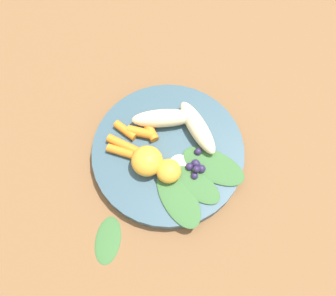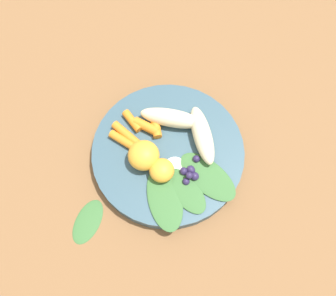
# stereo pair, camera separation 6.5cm
# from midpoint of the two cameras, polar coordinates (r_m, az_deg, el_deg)

# --- Properties ---
(ground_plane) EXTENTS (2.40, 2.40, 0.00)m
(ground_plane) POSITION_cam_midpoint_polar(r_m,az_deg,el_deg) (0.68, 2.71, -1.45)
(ground_plane) COLOR brown
(bowl) EXTENTS (0.27, 0.27, 0.02)m
(bowl) POSITION_cam_midpoint_polar(r_m,az_deg,el_deg) (0.67, 2.75, -1.07)
(bowl) COLOR #385666
(bowl) RESTS_ON ground_plane
(banana_peeled_left) EXTENTS (0.08, 0.12, 0.03)m
(banana_peeled_left) POSITION_cam_midpoint_polar(r_m,az_deg,el_deg) (0.66, 3.29, 4.29)
(banana_peeled_left) COLOR beige
(banana_peeled_left) RESTS_ON bowl
(banana_peeled_right) EXTENTS (0.10, 0.11, 0.03)m
(banana_peeled_right) POSITION_cam_midpoint_polar(r_m,az_deg,el_deg) (0.66, 8.09, 1.66)
(banana_peeled_right) COLOR beige
(banana_peeled_right) RESTS_ON bowl
(orange_segment_near) EXTENTS (0.04, 0.04, 0.03)m
(orange_segment_near) POSITION_cam_midpoint_polar(r_m,az_deg,el_deg) (0.63, 1.98, -3.83)
(orange_segment_near) COLOR #F4A833
(orange_segment_near) RESTS_ON bowl
(orange_segment_far) EXTENTS (0.05, 0.05, 0.04)m
(orange_segment_far) POSITION_cam_midpoint_polar(r_m,az_deg,el_deg) (0.63, -0.87, -1.50)
(orange_segment_far) COLOR #F4A833
(orange_segment_far) RESTS_ON bowl
(carrot_front) EXTENTS (0.05, 0.05, 0.02)m
(carrot_front) POSITION_cam_midpoint_polar(r_m,az_deg,el_deg) (0.67, 0.78, 3.50)
(carrot_front) COLOR orange
(carrot_front) RESTS_ON bowl
(carrot_mid_left) EXTENTS (0.02, 0.05, 0.02)m
(carrot_mid_left) POSITION_cam_midpoint_polar(r_m,az_deg,el_deg) (0.66, -0.60, 3.00)
(carrot_mid_left) COLOR orange
(carrot_mid_left) RESTS_ON bowl
(carrot_mid_right) EXTENTS (0.03, 0.05, 0.01)m
(carrot_mid_right) POSITION_cam_midpoint_polar(r_m,az_deg,el_deg) (0.67, -2.80, 3.86)
(carrot_mid_right) COLOR orange
(carrot_mid_right) RESTS_ON bowl
(carrot_rear) EXTENTS (0.02, 0.06, 0.02)m
(carrot_rear) POSITION_cam_midpoint_polar(r_m,az_deg,el_deg) (0.66, -3.71, 1.82)
(carrot_rear) COLOR orange
(carrot_rear) RESTS_ON bowl
(carrot_small) EXTENTS (0.02, 0.05, 0.01)m
(carrot_small) POSITION_cam_midpoint_polar(r_m,az_deg,el_deg) (0.66, -4.38, 0.93)
(carrot_small) COLOR orange
(carrot_small) RESTS_ON bowl
(blueberry_pile) EXTENTS (0.06, 0.03, 0.02)m
(blueberry_pile) POSITION_cam_midpoint_polar(r_m,az_deg,el_deg) (0.64, 6.39, -4.01)
(blueberry_pile) COLOR #2D234C
(blueberry_pile) RESTS_ON bowl
(coconut_shred_patch) EXTENTS (0.04, 0.04, 0.00)m
(coconut_shred_patch) POSITION_cam_midpoint_polar(r_m,az_deg,el_deg) (0.64, 3.92, -3.30)
(coconut_shred_patch) COLOR white
(coconut_shred_patch) RESTS_ON bowl
(kale_leaf_left) EXTENTS (0.12, 0.13, 0.00)m
(kale_leaf_left) POSITION_cam_midpoint_polar(r_m,az_deg,el_deg) (0.63, 2.45, -8.08)
(kale_leaf_left) COLOR #3D7038
(kale_leaf_left) RESTS_ON bowl
(kale_leaf_right) EXTENTS (0.07, 0.10, 0.00)m
(kale_leaf_right) POSITION_cam_midpoint_polar(r_m,az_deg,el_deg) (0.63, 5.67, -6.91)
(kale_leaf_right) COLOR #3D7038
(kale_leaf_right) RESTS_ON bowl
(kale_leaf_rear) EXTENTS (0.07, 0.12, 0.00)m
(kale_leaf_rear) POSITION_cam_midpoint_polar(r_m,az_deg,el_deg) (0.64, 8.87, -4.87)
(kale_leaf_rear) COLOR #3D7038
(kale_leaf_rear) RESTS_ON bowl
(kale_leaf_stray) EXTENTS (0.09, 0.06, 0.01)m
(kale_leaf_stray) POSITION_cam_midpoint_polar(r_m,az_deg,el_deg) (0.65, -9.49, -11.44)
(kale_leaf_stray) COLOR #3D7038
(kale_leaf_stray) RESTS_ON ground_plane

